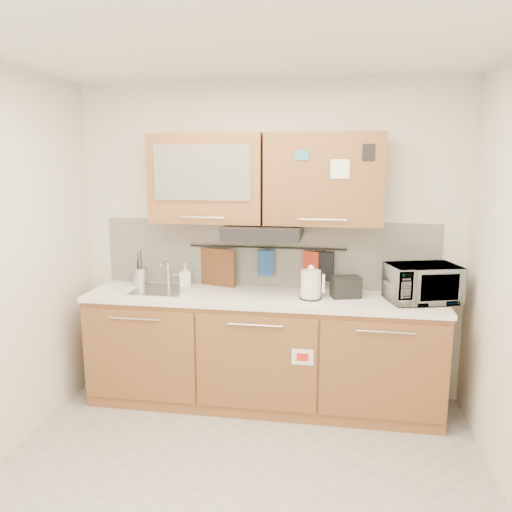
% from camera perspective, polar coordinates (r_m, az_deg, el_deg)
% --- Properties ---
extents(floor, '(3.20, 3.20, 0.00)m').
position_cam_1_polar(floor, '(3.31, -2.77, -25.73)').
color(floor, '#9E9993').
rests_on(floor, ground).
extents(ceiling, '(3.20, 3.20, 0.00)m').
position_cam_1_polar(ceiling, '(2.73, -3.31, 24.15)').
color(ceiling, white).
rests_on(ceiling, wall_back).
extents(wall_back, '(3.20, 0.00, 3.20)m').
position_cam_1_polar(wall_back, '(4.19, 1.34, 1.63)').
color(wall_back, silver).
rests_on(wall_back, ground).
extents(base_cabinet, '(2.80, 0.64, 0.88)m').
position_cam_1_polar(base_cabinet, '(4.14, 0.68, -11.38)').
color(base_cabinet, olive).
rests_on(base_cabinet, floor).
extents(countertop, '(2.82, 0.62, 0.04)m').
position_cam_1_polar(countertop, '(3.98, 0.69, -4.78)').
color(countertop, white).
rests_on(countertop, base_cabinet).
extents(backsplash, '(2.80, 0.02, 0.56)m').
position_cam_1_polar(backsplash, '(4.19, 1.31, 0.25)').
color(backsplash, silver).
rests_on(backsplash, countertop).
extents(upper_cabinets, '(1.82, 0.37, 0.70)m').
position_cam_1_polar(upper_cabinets, '(3.96, 0.94, 8.82)').
color(upper_cabinets, olive).
rests_on(upper_cabinets, wall_back).
extents(range_hood, '(0.60, 0.46, 0.10)m').
position_cam_1_polar(range_hood, '(3.93, 0.84, 2.78)').
color(range_hood, black).
rests_on(range_hood, upper_cabinets).
extents(sink, '(0.42, 0.40, 0.26)m').
position_cam_1_polar(sink, '(4.19, -10.85, -3.81)').
color(sink, silver).
rests_on(sink, countertop).
extents(utensil_rail, '(1.30, 0.02, 0.02)m').
position_cam_1_polar(utensil_rail, '(4.15, 1.24, 0.97)').
color(utensil_rail, black).
rests_on(utensil_rail, backsplash).
extents(utensil_crock, '(0.13, 0.13, 0.30)m').
position_cam_1_polar(utensil_crock, '(4.38, -13.05, -2.27)').
color(utensil_crock, '#AFAFB4').
rests_on(utensil_crock, countertop).
extents(kettle, '(0.19, 0.17, 0.27)m').
position_cam_1_polar(kettle, '(3.87, 6.29, -3.35)').
color(kettle, silver).
rests_on(kettle, countertop).
extents(toaster, '(0.25, 0.19, 0.17)m').
position_cam_1_polar(toaster, '(3.95, 10.23, -3.46)').
color(toaster, black).
rests_on(toaster, countertop).
extents(microwave, '(0.59, 0.48, 0.28)m').
position_cam_1_polar(microwave, '(3.97, 18.48, -2.98)').
color(microwave, '#999999').
rests_on(microwave, countertop).
extents(soap_bottle, '(0.11, 0.11, 0.20)m').
position_cam_1_polar(soap_bottle, '(4.25, -8.06, -2.18)').
color(soap_bottle, '#999999').
rests_on(soap_bottle, countertop).
extents(cutting_board, '(0.31, 0.12, 0.40)m').
position_cam_1_polar(cutting_board, '(4.25, -4.38, -1.81)').
color(cutting_board, brown).
rests_on(cutting_board, utensil_rail).
extents(oven_mitt, '(0.13, 0.07, 0.21)m').
position_cam_1_polar(oven_mitt, '(4.16, 1.16, -0.77)').
color(oven_mitt, '#204B94').
rests_on(oven_mitt, utensil_rail).
extents(dark_pouch, '(0.15, 0.06, 0.24)m').
position_cam_1_polar(dark_pouch, '(4.12, 7.81, -1.16)').
color(dark_pouch, black).
rests_on(dark_pouch, utensil_rail).
extents(pot_holder, '(0.13, 0.07, 0.16)m').
position_cam_1_polar(pot_holder, '(4.12, 6.31, -0.59)').
color(pot_holder, '#B02D17').
rests_on(pot_holder, utensil_rail).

